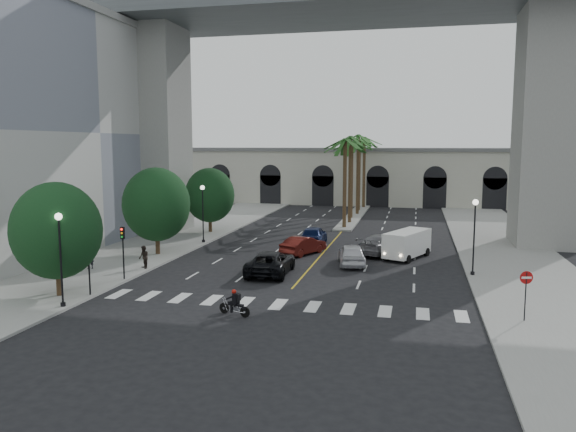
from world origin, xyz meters
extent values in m
plane|color=black|center=(0.00, 0.00, 0.00)|extent=(140.00, 140.00, 0.00)
cube|color=gray|center=(-15.00, 15.00, 0.07)|extent=(8.00, 100.00, 0.15)
cube|color=gray|center=(15.00, 15.00, 0.07)|extent=(8.00, 100.00, 0.15)
cube|color=gray|center=(0.00, 38.00, 0.10)|extent=(2.00, 24.00, 0.20)
cube|color=#BABAB6|center=(-27.00, 12.00, 10.00)|extent=(16.00, 32.00, 20.00)
cube|color=gray|center=(-27.00, 12.00, 20.30)|extent=(16.50, 32.50, 0.60)
cube|color=beige|center=(0.00, 55.00, 4.00)|extent=(70.00, 10.00, 8.00)
cube|color=slate|center=(0.00, 55.00, 8.25)|extent=(71.00, 10.50, 0.50)
cube|color=gray|center=(18.50, 22.00, 10.40)|extent=(5.00, 6.00, 20.80)
cube|color=gray|center=(-18.50, 22.00, 10.40)|extent=(5.00, 6.00, 20.80)
cube|color=#585E62|center=(5.00, 22.00, 22.00)|extent=(75.00, 13.00, 2.50)
cylinder|color=#47331E|center=(0.00, 28.00, 4.75)|extent=(0.40, 0.40, 9.50)
cylinder|color=#47331E|center=(0.10, 32.00, 4.90)|extent=(0.40, 0.40, 9.80)
cylinder|color=#47331E|center=(-0.20, 36.00, 4.65)|extent=(0.40, 0.40, 9.30)
cylinder|color=#47331E|center=(0.15, 40.00, 5.05)|extent=(0.40, 0.40, 10.10)
cylinder|color=#47331E|center=(-0.10, 44.00, 4.80)|extent=(0.40, 0.40, 9.60)
cylinder|color=#47331E|center=(0.20, 48.00, 4.95)|extent=(0.40, 0.40, 9.90)
cylinder|color=#382616|center=(-13.00, -3.00, 1.17)|extent=(0.36, 0.36, 2.34)
ellipsoid|color=black|center=(-13.00, -3.00, 4.03)|extent=(5.20, 5.20, 5.72)
cylinder|color=#382616|center=(-13.00, 10.00, 1.22)|extent=(0.36, 0.36, 2.45)
ellipsoid|color=black|center=(-13.00, 10.00, 4.22)|extent=(5.44, 5.44, 5.98)
cylinder|color=#382616|center=(-13.00, 22.00, 1.13)|extent=(0.36, 0.36, 2.27)
ellipsoid|color=black|center=(-13.00, 22.00, 3.91)|extent=(5.04, 5.04, 5.54)
cylinder|color=black|center=(-11.40, -5.00, 0.18)|extent=(0.28, 0.28, 0.36)
cylinder|color=black|center=(-11.40, -5.00, 2.60)|extent=(0.11, 0.11, 5.00)
sphere|color=white|center=(-11.40, -5.00, 5.15)|extent=(0.40, 0.40, 0.40)
cylinder|color=black|center=(-11.40, 16.00, 0.18)|extent=(0.28, 0.28, 0.36)
cylinder|color=black|center=(-11.40, 16.00, 2.60)|extent=(0.11, 0.11, 5.00)
sphere|color=white|center=(-11.40, 16.00, 5.15)|extent=(0.40, 0.40, 0.40)
cylinder|color=black|center=(11.40, 8.00, 0.18)|extent=(0.28, 0.28, 0.36)
cylinder|color=black|center=(11.40, 8.00, 2.60)|extent=(0.11, 0.11, 5.00)
sphere|color=white|center=(11.40, 8.00, 5.15)|extent=(0.40, 0.40, 0.40)
cylinder|color=black|center=(-11.30, -2.50, 1.75)|extent=(0.10, 0.10, 3.50)
cube|color=black|center=(-11.30, -2.50, 3.25)|extent=(0.25, 0.18, 0.80)
cylinder|color=black|center=(-11.30, 1.50, 1.75)|extent=(0.10, 0.10, 3.50)
cube|color=black|center=(-11.30, 1.50, 3.25)|extent=(0.25, 0.18, 0.80)
cylinder|color=black|center=(-2.44, -3.77, 0.29)|extent=(0.58, 0.28, 0.58)
cylinder|color=black|center=(-1.13, -4.23, 0.29)|extent=(0.58, 0.28, 0.58)
cube|color=silver|center=(-1.74, -4.02, 0.37)|extent=(0.45, 0.38, 0.25)
cube|color=black|center=(-1.87, -3.97, 0.63)|extent=(0.57, 0.38, 0.19)
cube|color=black|center=(-1.47, -4.11, 0.60)|extent=(0.48, 0.36, 0.12)
cylinder|color=black|center=(-2.24, -3.84, 0.85)|extent=(0.20, 0.51, 0.03)
cube|color=black|center=(-1.67, -4.04, 0.96)|extent=(0.36, 0.43, 0.50)
cube|color=black|center=(-1.53, -4.09, 1.01)|extent=(0.22, 0.32, 0.37)
sphere|color=#B1140B|center=(-1.80, -3.99, 1.29)|extent=(0.25, 0.25, 0.25)
imported|color=silver|center=(2.87, 9.93, 0.81)|extent=(2.73, 5.04, 1.63)
imported|color=#571511|center=(-1.50, 13.17, 0.75)|extent=(3.35, 4.83, 1.51)
imported|color=black|center=(-2.33, 5.70, 0.81)|extent=(2.88, 5.94, 1.63)
imported|color=slate|center=(4.87, 14.68, 0.83)|extent=(4.35, 6.21, 1.67)
imported|color=#0F1C4A|center=(-1.50, 17.89, 0.85)|extent=(2.08, 5.02, 1.70)
cube|color=white|center=(6.88, 13.43, 1.24)|extent=(3.81, 5.49, 1.91)
cube|color=black|center=(5.91, 11.20, 1.48)|extent=(1.71, 0.92, 0.81)
cylinder|color=black|center=(5.32, 12.13, 0.33)|extent=(0.51, 0.72, 0.67)
cylinder|color=black|center=(6.99, 11.41, 0.33)|extent=(0.51, 0.72, 0.67)
cylinder|color=black|center=(6.77, 15.46, 0.33)|extent=(0.51, 0.72, 0.67)
cylinder|color=black|center=(8.44, 14.73, 0.33)|extent=(0.51, 0.72, 0.67)
imported|color=black|center=(-15.24, 3.77, 0.97)|extent=(0.69, 0.56, 1.64)
imported|color=black|center=(-11.50, 4.69, 0.98)|extent=(1.01, 1.01, 1.66)
cylinder|color=black|center=(13.00, -2.02, 1.33)|extent=(0.06, 0.06, 2.66)
cylinder|color=#9E0B0B|center=(13.00, -2.02, 2.38)|extent=(0.65, 0.19, 0.67)
cube|color=silver|center=(13.00, -2.02, 2.38)|extent=(0.50, 0.14, 0.11)
camera|label=1|loc=(7.48, -31.57, 9.04)|focal=35.00mm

